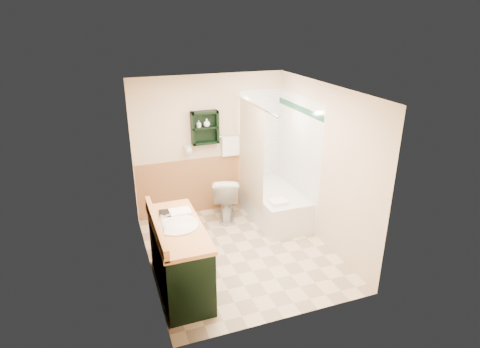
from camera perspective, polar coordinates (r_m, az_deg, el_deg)
name	(u,v)px	position (r m, az deg, el deg)	size (l,w,h in m)	color
floor	(240,252)	(6.07, -0.01, -10.97)	(3.00, 3.00, 0.00)	beige
back_wall	(209,145)	(6.87, -4.37, 4.09)	(2.60, 0.04, 2.40)	beige
left_wall	(142,190)	(5.25, -13.70, -2.29)	(0.04, 3.00, 2.40)	beige
right_wall	(324,165)	(6.06, 11.80, 1.20)	(0.04, 3.00, 2.40)	beige
ceiling	(240,88)	(5.17, -0.02, 12.17)	(2.60, 3.00, 0.04)	white
wainscot_left	(150,238)	(5.56, -12.70, -8.84)	(2.98, 2.98, 1.00)	#C2824E
wainscot_back	(211,184)	(7.09, -4.13, -1.39)	(2.58, 2.58, 1.00)	#C2824E
mirror_frame	(151,184)	(4.63, -12.56, -1.45)	(1.30, 1.30, 1.00)	brown
mirror_glass	(151,184)	(4.63, -12.50, -1.44)	(1.20, 1.20, 0.90)	white
tile_right	(297,159)	(6.70, 8.11, 2.10)	(1.50, 1.50, 2.10)	white
tile_back	(265,148)	(7.21, 3.64, 3.71)	(0.95, 0.95, 2.10)	white
tile_accent	(299,109)	(6.46, 8.43, 9.20)	(1.50, 1.50, 0.10)	#12412A
wall_shelf	(205,128)	(6.64, -5.01, 6.59)	(0.45, 0.15, 0.55)	black
hair_dryer	(188,149)	(6.70, -7.45, 3.49)	(0.10, 0.24, 0.18)	silver
towel_bar	(230,136)	(6.86, -1.42, 5.43)	(0.40, 0.06, 0.40)	white
curtain_rod	(256,106)	(6.13, 2.27, 9.69)	(0.03, 0.03, 1.60)	silver
shower_curtain	(251,155)	(6.51, 1.58, 2.67)	(1.05, 1.05, 1.70)	beige
vanity	(180,257)	(5.18, -8.59, -11.64)	(0.59, 1.42, 0.90)	black
bathtub	(274,204)	(6.92, 4.87, -4.21)	(0.78, 1.50, 0.52)	silver
toilet	(226,197)	(6.85, -2.04, -3.34)	(0.43, 0.77, 0.75)	silver
counter_towel	(180,212)	(5.23, -8.52, -5.35)	(0.27, 0.21, 0.04)	white
vanity_book	(158,207)	(5.18, -11.53, -4.62)	(0.18, 0.02, 0.24)	black
tub_towel	(278,202)	(6.29, 5.47, -4.01)	(0.26, 0.22, 0.07)	white
soap_bottle_a	(199,126)	(6.60, -5.88, 6.83)	(0.05, 0.12, 0.05)	silver
soap_bottle_b	(207,124)	(6.63, -4.75, 7.16)	(0.10, 0.13, 0.10)	silver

